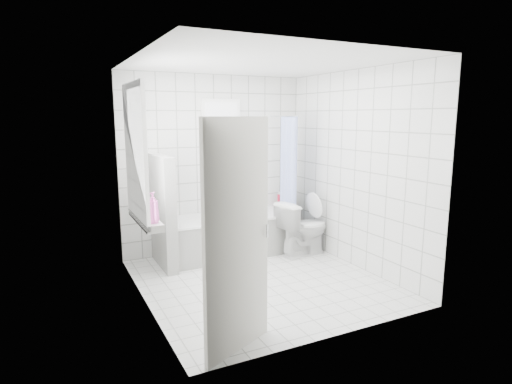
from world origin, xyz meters
TOP-DOWN VIEW (x-y plane):
  - ground at (0.00, 0.00)m, footprint 3.00×3.00m
  - ceiling at (0.00, 0.00)m, footprint 3.00×3.00m
  - wall_back at (0.00, 1.50)m, footprint 2.80×0.02m
  - wall_front at (0.00, -1.50)m, footprint 2.80×0.02m
  - wall_left at (-1.40, 0.00)m, footprint 0.02×3.00m
  - wall_right at (1.40, 0.00)m, footprint 0.02×3.00m
  - window_left at (-1.35, 0.30)m, footprint 0.01×0.90m
  - window_back at (0.10, 1.46)m, footprint 0.50×0.01m
  - window_sill at (-1.31, 0.30)m, footprint 0.18×1.02m
  - door at (-0.89, -1.31)m, footprint 0.74×0.39m
  - bathtub at (0.08, 1.13)m, footprint 1.86×0.77m
  - partition_wall at (-0.91, 1.07)m, footprint 0.15×0.85m
  - tiled_ledge at (1.10, 1.38)m, footprint 0.40×0.24m
  - toilet at (1.03, 0.64)m, footprint 0.83×0.54m
  - curtain_rod at (0.95, 1.10)m, footprint 0.02×0.80m
  - shower_curtain at (0.95, 0.97)m, footprint 0.14×0.48m
  - tub_faucet at (0.18, 1.46)m, footprint 0.18×0.06m
  - sill_bottles at (-1.30, 0.23)m, footprint 0.17×0.81m
  - ledge_bottles at (1.10, 1.35)m, footprint 0.18×0.20m

SIDE VIEW (x-z plane):
  - ground at x=0.00m, z-range 0.00..0.00m
  - tiled_ledge at x=1.10m, z-range 0.00..0.55m
  - bathtub at x=0.08m, z-range 0.00..0.58m
  - toilet at x=1.03m, z-range 0.00..0.79m
  - ledge_bottles at x=1.10m, z-range 0.53..0.81m
  - partition_wall at x=-0.91m, z-range 0.00..1.50m
  - tub_faucet at x=0.18m, z-range 0.82..0.88m
  - window_sill at x=-1.31m, z-range 0.82..0.90m
  - door at x=-0.89m, z-range 0.00..2.00m
  - sill_bottles at x=-1.30m, z-range 0.88..1.21m
  - shower_curtain at x=0.95m, z-range 0.21..1.99m
  - wall_back at x=0.00m, z-range 0.00..2.60m
  - wall_front at x=0.00m, z-range 0.00..2.60m
  - wall_left at x=-1.40m, z-range 0.00..2.60m
  - wall_right at x=1.40m, z-range 0.00..2.60m
  - window_left at x=-1.35m, z-range 0.90..2.30m
  - window_back at x=0.10m, z-range 1.70..2.20m
  - curtain_rod at x=0.95m, z-range 1.99..2.01m
  - ceiling at x=0.00m, z-range 2.60..2.60m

